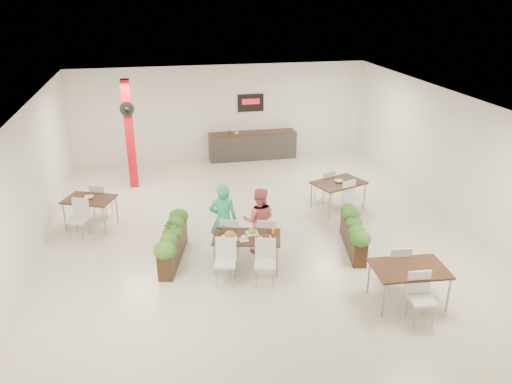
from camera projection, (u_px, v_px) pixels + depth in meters
ground at (258, 233)px, 12.18m from camera, size 12.00×12.00×0.00m
room_shell at (258, 155)px, 11.42m from camera, size 10.10×12.10×3.22m
red_column at (130, 133)px, 14.43m from camera, size 0.40×0.41×3.20m
service_counter at (252, 145)px, 17.30m from camera, size 3.00×0.64×2.20m
main_table at (246, 241)px, 10.45m from camera, size 1.58×1.87×0.92m
diner_man at (223, 220)px, 10.88m from camera, size 0.70×0.55×1.70m
diner_woman at (259, 220)px, 11.06m from camera, size 0.87×0.75×1.54m
planter_left at (173, 239)px, 10.79m from camera, size 0.77×1.86×0.99m
planter_right at (354, 230)px, 11.26m from camera, size 0.68×1.81×0.95m
side_table_a at (90, 203)px, 12.31m from camera, size 1.39×1.66×0.92m
side_table_b at (338, 186)px, 13.33m from camera, size 1.55×1.67×0.92m
side_table_c at (409, 273)px, 9.28m from camera, size 1.42×1.65×0.92m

